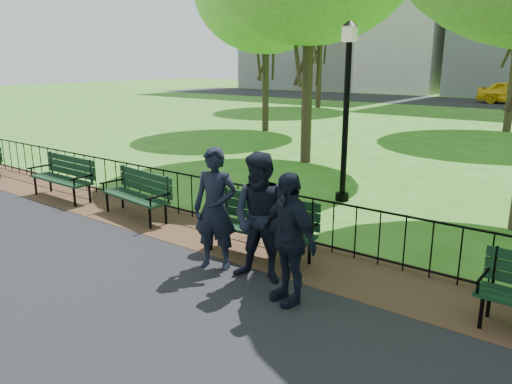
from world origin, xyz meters
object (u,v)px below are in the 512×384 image
Objects in this scene: park_bench_main at (245,216)px; lamppost at (346,106)px; person_mid at (262,218)px; park_bench_left_a at (139,190)px; person_right at (288,238)px; person_left at (215,209)px; park_bench_left_b at (65,173)px.

lamppost is at bearing 89.51° from park_bench_main.
park_bench_main is 1.03× the size of person_mid.
lamppost is (2.66, 3.62, 1.55)m from park_bench_left_a.
park_bench_left_a is at bearing -176.24° from person_right.
person_left is at bearing -93.39° from park_bench_main.
park_bench_left_a is at bearing 153.64° from person_mid.
park_bench_left_a is at bearing 141.60° from person_left.
lamppost reaches higher than park_bench_left_a.
park_bench_left_a is 0.99× the size of person_mid.
park_bench_main is at bearing -86.26° from lamppost.
lamppost is at bearing 90.88° from person_mid.
person_mid reaches higher than park_bench_main.
lamppost is at bearing 72.97° from person_left.
park_bench_left_a is 4.75m from lamppost.
park_bench_main is at bearing 2.02° from park_bench_left_a.
park_bench_main is at bearing 166.15° from person_right.
person_mid reaches higher than person_right.
park_bench_main is 1.04× the size of person_left.
park_bench_left_b is at bearing 174.16° from park_bench_main.
park_bench_left_b is 1.01× the size of person_mid.
park_bench_left_b is 1.01× the size of person_left.
person_right is at bearing -30.36° from person_left.
lamppost reaches higher than park_bench_left_b.
person_right reaches higher than park_bench_left_a.
park_bench_left_a is 0.47× the size of lamppost.
park_bench_left_b is 6.51m from lamppost.
lamppost reaches higher than person_mid.
lamppost is 5.29m from person_right.
person_right is (0.65, -0.31, -0.06)m from person_mid.
park_bench_main is 1.12m from person_mid.
person_left is (0.01, -0.71, 0.29)m from park_bench_main.
park_bench_left_a is 2.47m from park_bench_left_b.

